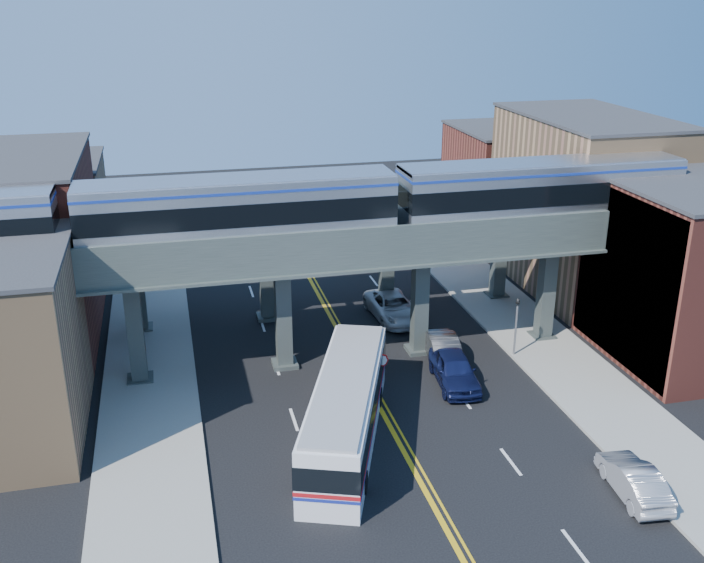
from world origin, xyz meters
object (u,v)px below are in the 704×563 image
Objects in this scene: car_lane_b at (444,351)px; car_lane_c at (393,307)px; car_lane_d at (357,250)px; transit_bus at (346,411)px; traffic_signal at (516,321)px; car_parked_curb at (634,480)px; car_lane_a at (454,369)px; stop_sign at (381,369)px; transit_train at (239,209)px.

car_lane_b is 0.83× the size of car_lane_c.
car_lane_d is (0.56, 12.12, -0.03)m from car_lane_c.
traffic_signal is at bearing -40.28° from transit_bus.
car_lane_b reaches higher than car_parked_curb.
car_lane_a is 0.98× the size of car_lane_d.
car_lane_c reaches higher than car_lane_d.
car_lane_a reaches higher than car_lane_b.
car_lane_d is (-0.46, 18.99, -0.02)m from car_lane_b.
traffic_signal reaches higher than car_parked_curb.
car_lane_a is (4.31, 0.69, -0.89)m from stop_sign.
traffic_signal is 0.73× the size of car_lane_c.
car_lane_a is 1.09× the size of car_lane_b.
car_lane_c is (-5.27, 7.06, -1.51)m from traffic_signal.
car_lane_c is (-0.68, 9.37, -0.09)m from car_lane_a.
traffic_signal is 19.81m from car_lane_d.
car_lane_b is 14.10m from car_parked_curb.
car_parked_curb is (8.20, -10.46, -1.03)m from stop_sign.
car_lane_d is at bearing 103.80° from traffic_signal.
stop_sign is 0.21× the size of transit_bus.
transit_train reaches higher than car_parked_curb.
stop_sign is at bearing -37.76° from transit_train.
transit_train reaches higher than traffic_signal.
traffic_signal is 0.80× the size of car_lane_a.
traffic_signal is 0.32× the size of transit_bus.
car_parked_curb is at bearing -92.98° from traffic_signal.
transit_train is 14.40m from car_lane_a.
transit_train is 14.18m from car_lane_b.
car_lane_a is 11.80m from car_parked_curb.
transit_train reaches higher than car_lane_d.
car_lane_b is 6.94m from car_lane_c.
car_lane_a is 21.50m from car_lane_d.
car_lane_b is at bearing 34.45° from stop_sign.
transit_train is at bearing 44.23° from transit_bus.
transit_bus reaches higher than car_lane_c.
transit_train is 9.94× the size of car_lane_a.
stop_sign is at bearing -164.99° from car_lane_a.
car_lane_c is (10.09, 5.06, -8.63)m from transit_train.
transit_bus is 2.47× the size of car_lane_a.
car_lane_a reaches higher than car_lane_c.
traffic_signal reaches higher than car_lane_c.
car_lane_d is 1.18× the size of car_parked_curb.
stop_sign is at bearing -161.37° from traffic_signal.
car_lane_b is at bearing -84.58° from car_lane_c.
stop_sign is 4.46m from car_lane_a.
transit_train reaches higher than car_lane_b.
stop_sign is 4.43m from transit_bus.
car_lane_c is at bearing 100.14° from car_lane_a.
car_parked_curb is (-0.70, -13.46, -1.57)m from traffic_signal.
traffic_signal is (8.90, 3.00, 0.54)m from stop_sign.
transit_bus is at bearing -26.96° from car_parked_curb.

